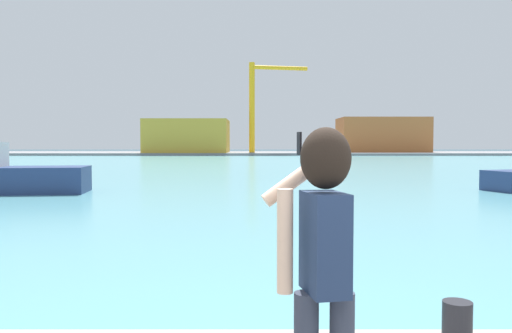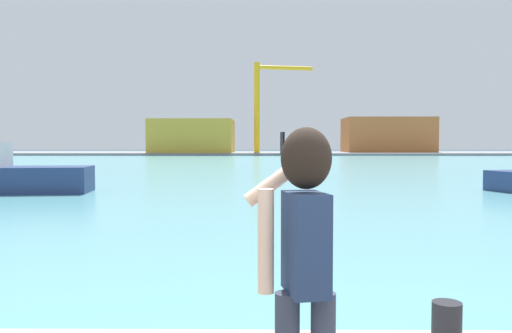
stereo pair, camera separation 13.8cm
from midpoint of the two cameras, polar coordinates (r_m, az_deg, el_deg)
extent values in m
plane|color=#334751|center=(52.59, 0.72, 0.29)|extent=(220.00, 220.00, 0.00)
cube|color=#599EA8|center=(54.59, 0.69, 0.39)|extent=(140.00, 100.00, 0.02)
cube|color=gray|center=(94.56, 0.33, 1.46)|extent=(140.00, 20.00, 0.41)
cube|color=#1E2D4C|center=(2.93, 6.03, -8.30)|extent=(0.26, 0.37, 0.56)
sphere|color=#E0B293|center=(2.88, 6.07, 0.72)|extent=(0.22, 0.22, 0.22)
ellipsoid|color=black|center=(2.86, 6.12, 0.91)|extent=(0.28, 0.26, 0.34)
cylinder|color=#E0B293|center=(2.91, 1.68, -8.15)|extent=(0.09, 0.09, 0.58)
cylinder|color=#E0B293|center=(3.08, 3.93, -0.63)|extent=(0.53, 0.19, 0.40)
cube|color=black|center=(3.19, 3.36, 2.54)|extent=(0.03, 0.07, 0.14)
cylinder|color=black|center=(4.70, 20.18, -15.81)|extent=(0.24, 0.24, 0.36)
cube|color=gold|center=(92.03, -7.65, 3.31)|extent=(14.10, 11.54, 5.72)
cube|color=#B26633|center=(98.51, 13.41, 3.37)|extent=(15.58, 10.02, 6.25)
cylinder|color=yellow|center=(91.20, -0.64, 6.46)|extent=(1.00, 1.00, 15.63)
cylinder|color=yellow|center=(93.06, 2.42, 10.72)|extent=(9.90, 2.78, 0.70)
camera|label=1|loc=(0.07, -90.39, -0.02)|focal=36.58mm
camera|label=2|loc=(0.07, 89.61, 0.02)|focal=36.58mm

